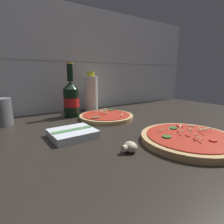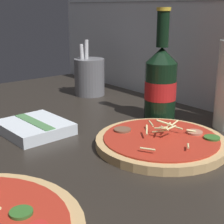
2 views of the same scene
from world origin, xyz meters
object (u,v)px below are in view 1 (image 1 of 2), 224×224
at_px(pizza_near, 189,139).
at_px(dish_towel, 73,133).
at_px(beer_bottle, 71,98).
at_px(mushroom_left, 130,147).
at_px(utensil_crock, 0,112).
at_px(oil_bottle, 91,93).
at_px(pizza_far, 106,116).

height_order(pizza_near, dish_towel, pizza_near).
xyz_separation_m(beer_bottle, dish_towel, (-0.10, -0.28, -0.08)).
bearing_deg(mushroom_left, dish_towel, 114.32).
relative_size(beer_bottle, utensil_crock, 1.55).
relative_size(oil_bottle, dish_towel, 1.49).
xyz_separation_m(utensil_crock, dish_towel, (0.20, -0.29, -0.05)).
distance_m(mushroom_left, dish_towel, 0.21).
height_order(pizza_near, oil_bottle, oil_bottle).
distance_m(utensil_crock, dish_towel, 0.35).
xyz_separation_m(oil_bottle, utensil_crock, (-0.45, -0.07, -0.04)).
bearing_deg(oil_bottle, dish_towel, -124.57).
bearing_deg(mushroom_left, beer_bottle, 88.49).
bearing_deg(mushroom_left, oil_bottle, 74.05).
height_order(pizza_far, dish_towel, pizza_far).
height_order(oil_bottle, utensil_crock, oil_bottle).
distance_m(pizza_near, beer_bottle, 0.56).
bearing_deg(beer_bottle, pizza_far, -45.57).
relative_size(pizza_far, mushroom_left, 5.89).
height_order(beer_bottle, oil_bottle, beer_bottle).
bearing_deg(utensil_crock, oil_bottle, 8.85).
xyz_separation_m(pizza_far, dish_towel, (-0.22, -0.16, 0.00)).
bearing_deg(pizza_far, utensil_crock, 162.73).
xyz_separation_m(oil_bottle, mushroom_left, (-0.16, -0.55, -0.09)).
relative_size(pizza_far, oil_bottle, 1.15).
relative_size(pizza_near, oil_bottle, 1.32).
relative_size(pizza_near, pizza_far, 1.15).
height_order(mushroom_left, utensil_crock, utensil_crock).
distance_m(pizza_far, dish_towel, 0.27).
height_order(pizza_near, utensil_crock, utensil_crock).
bearing_deg(pizza_near, oil_bottle, 93.71).
bearing_deg(beer_bottle, oil_bottle, 27.30).
xyz_separation_m(beer_bottle, utensil_crock, (-0.30, 0.01, -0.03)).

